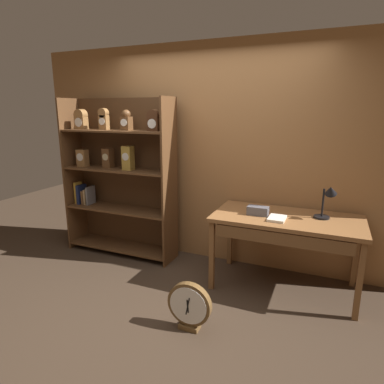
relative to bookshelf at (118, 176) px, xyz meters
The scene contains 8 objects.
ground_plane 1.90m from the bookshelf, 41.91° to the right, with size 10.00×10.00×0.00m, color #3D2D21.
back_wood_panel 1.27m from the bookshelf, 14.14° to the left, with size 4.80×0.05×2.60m, color #9E6B3D.
bookshelf is the anchor object (origin of this frame).
workbench 2.15m from the bookshelf, ahead, with size 1.47×0.75×0.78m.
desk_lamp 2.48m from the bookshelf, ahead, with size 0.20×0.20×0.36m.
toolbox_small 1.86m from the bookshelf, ahead, with size 0.21×0.11×0.09m, color #595960.
open_repair_manual 2.07m from the bookshelf, ahead, with size 0.16×0.22×0.03m, color silver.
round_clock_large 2.05m from the bookshelf, 37.76° to the right, with size 0.39×0.11×0.43m.
Camera 1 is at (1.29, -2.36, 1.82)m, focal length 30.96 mm.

